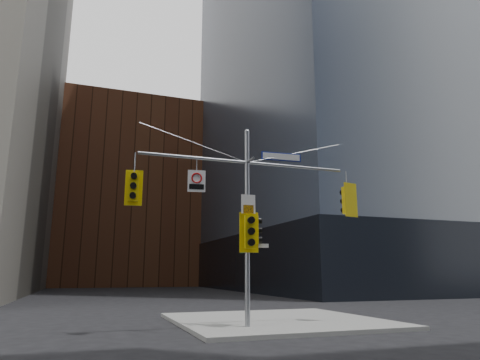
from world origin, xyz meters
TOP-DOWN VIEW (x-y plane):
  - ground at (0.00, 0.00)m, footprint 160.00×160.00m
  - sidewalk_corner at (2.00, 4.00)m, footprint 8.00×8.00m
  - podium_ne at (28.00, 32.00)m, footprint 36.40×36.40m
  - brick_midrise at (0.00, 58.00)m, footprint 26.00×20.00m
  - signal_assembly at (0.00, 1.99)m, footprint 8.00×0.80m
  - traffic_light_west_arm at (-4.08, 2.01)m, footprint 0.58×0.50m
  - traffic_light_east_arm at (4.29, 1.99)m, footprint 0.64×0.58m
  - traffic_light_pole_side at (0.32, 1.99)m, footprint 0.42×0.36m
  - traffic_light_pole_front at (0.00, 1.73)m, footprint 0.69×0.60m
  - street_sign_blade at (1.41, 2.00)m, footprint 1.60×0.17m
  - regulatory_sign_arm at (-1.92, 1.97)m, footprint 0.63×0.13m
  - regulatory_sign_pole at (0.00, 1.88)m, footprint 0.53×0.07m
  - street_blade_ew at (0.45, 2.00)m, footprint 0.72×0.12m
  - street_blade_ns at (0.00, 2.45)m, footprint 0.08×0.67m

SIDE VIEW (x-z plane):
  - ground at x=0.00m, z-range 0.00..0.00m
  - sidewalk_corner at x=2.00m, z-range 0.00..0.15m
  - street_blade_ns at x=0.00m, z-range 2.68..2.81m
  - street_blade_ew at x=0.45m, z-range 2.86..3.00m
  - podium_ne at x=28.00m, z-range 0.00..6.00m
  - traffic_light_pole_front at x=0.00m, z-range 2.67..4.11m
  - traffic_light_pole_side at x=0.32m, z-range 2.98..4.00m
  - regulatory_sign_pole at x=0.00m, z-range 4.05..4.74m
  - signal_assembly at x=0.00m, z-range 0.77..8.07m
  - traffic_light_east_arm at x=4.29m, z-range 4.12..5.48m
  - traffic_light_west_arm at x=-4.08m, z-range 4.19..5.41m
  - regulatory_sign_arm at x=-1.92m, z-range 4.78..5.57m
  - street_sign_blade at x=1.41m, z-range 6.19..6.51m
  - brick_midrise at x=0.00m, z-range 0.00..28.00m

